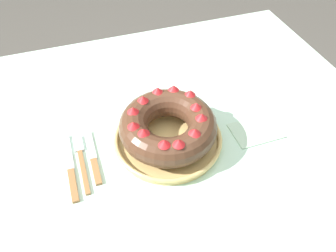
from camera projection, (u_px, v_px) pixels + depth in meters
dining_table at (179, 163)px, 0.93m from camera, size 1.22×1.15×0.73m
serving_dish at (168, 139)px, 0.86m from camera, size 0.28×0.28×0.03m
bundt_cake at (168, 126)px, 0.83m from camera, size 0.25×0.25×0.09m
fork at (81, 159)px, 0.83m from camera, size 0.02×0.19×0.01m
serving_knife at (71, 171)px, 0.81m from camera, size 0.02×0.21×0.01m
cake_knife at (94, 160)px, 0.83m from camera, size 0.02×0.18×0.01m
napkin at (256, 131)px, 0.90m from camera, size 0.13×0.09×0.00m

